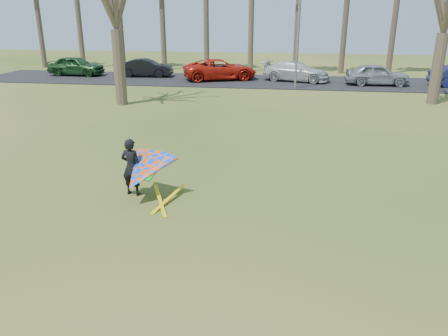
# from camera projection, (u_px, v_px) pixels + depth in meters

# --- Properties ---
(ground) EXTENTS (100.00, 100.00, 0.00)m
(ground) POSITION_uv_depth(u_px,v_px,m) (211.00, 239.00, 10.44)
(ground) COLOR #224C10
(ground) RESTS_ON ground
(parking_strip) EXTENTS (46.00, 7.00, 0.06)m
(parking_strip) POSITION_uv_depth(u_px,v_px,m) (269.00, 81.00, 33.68)
(parking_strip) COLOR black
(parking_strip) RESTS_ON ground
(streetlight) EXTENTS (2.28, 0.18, 8.00)m
(streetlight) POSITION_uv_depth(u_px,v_px,m) (301.00, 22.00, 29.08)
(streetlight) COLOR gray
(streetlight) RESTS_ON ground
(car_0) EXTENTS (4.68, 2.02, 1.57)m
(car_0) POSITION_uv_depth(u_px,v_px,m) (76.00, 66.00, 36.39)
(car_0) COLOR #1A421D
(car_0) RESTS_ON parking_strip
(car_1) EXTENTS (4.41, 1.82, 1.42)m
(car_1) POSITION_uv_depth(u_px,v_px,m) (146.00, 68.00, 35.75)
(car_1) COLOR black
(car_1) RESTS_ON parking_strip
(car_2) EXTENTS (6.27, 4.54, 1.59)m
(car_2) POSITION_uv_depth(u_px,v_px,m) (220.00, 69.00, 34.08)
(car_2) COLOR red
(car_2) RESTS_ON parking_strip
(car_3) EXTENTS (5.46, 3.40, 1.48)m
(car_3) POSITION_uv_depth(u_px,v_px,m) (296.00, 71.00, 33.43)
(car_3) COLOR silver
(car_3) RESTS_ON parking_strip
(car_4) EXTENTS (4.52, 1.93, 1.52)m
(car_4) POSITION_uv_depth(u_px,v_px,m) (377.00, 74.00, 31.62)
(car_4) COLOR gray
(car_4) RESTS_ON parking_strip
(kite_flyer) EXTENTS (2.13, 2.39, 2.02)m
(kite_flyer) POSITION_uv_depth(u_px,v_px,m) (142.00, 171.00, 12.45)
(kite_flyer) COLOR black
(kite_flyer) RESTS_ON ground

